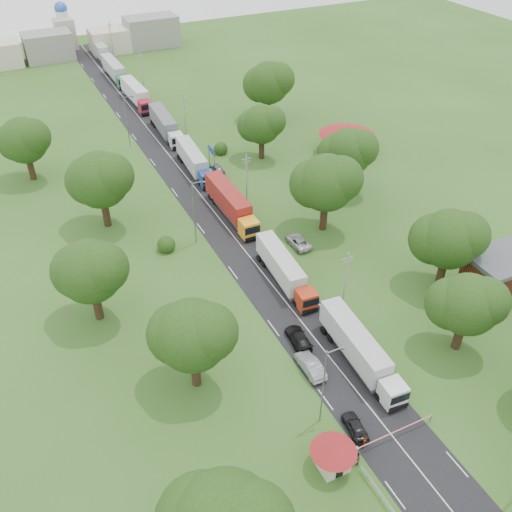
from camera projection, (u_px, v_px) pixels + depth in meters
ground at (277, 291)px, 74.31m from camera, size 260.00×260.00×0.00m
road at (218, 217)px, 88.78m from camera, size 8.00×200.00×0.04m
boom_barrier at (384, 437)px, 55.22m from camera, size 9.22×0.35×1.18m
guard_booth at (333, 452)px, 52.42m from camera, size 4.40×4.40×3.45m
info_sign at (211, 154)px, 99.66m from camera, size 0.12×3.10×4.10m
pole_1 at (345, 282)px, 68.38m from camera, size 1.60×0.24×9.00m
pole_2 at (247, 180)px, 88.64m from camera, size 1.60×0.24×9.00m
pole_3 at (185, 116)px, 108.89m from camera, size 1.60×0.24×9.00m
pole_4 at (142, 71)px, 129.15m from camera, size 1.60×0.24×9.00m
pole_5 at (111, 39)px, 149.40m from camera, size 1.60×0.24×9.00m
lamp_0 at (325, 383)px, 54.67m from camera, size 2.03×0.22×10.00m
lamp_1 at (195, 209)px, 79.99m from camera, size 2.03×0.22×10.00m
lamp_2 at (127, 119)px, 105.31m from camera, size 2.03×0.22×10.00m
tree_2 at (467, 304)px, 62.35m from camera, size 8.00×8.00×10.10m
tree_3 at (449, 238)px, 71.32m from camera, size 8.80×8.80×11.07m
tree_4 at (326, 182)px, 81.53m from camera, size 9.60×9.60×12.05m
tree_5 at (348, 152)px, 90.83m from camera, size 8.80×8.80×11.07m
tree_6 at (261, 124)px, 101.04m from camera, size 8.00×8.00×10.10m
tree_7 at (268, 83)px, 114.31m from camera, size 9.60×9.60×12.05m
tree_10 at (192, 334)px, 57.64m from camera, size 8.80×8.80×11.07m
tree_11 at (90, 271)px, 66.05m from camera, size 8.80×8.80×11.07m
tree_12 at (99, 179)px, 82.25m from camera, size 9.60×9.60×12.05m
tree_13 at (24, 140)px, 94.28m from camera, size 8.80×8.80×11.07m
house_brick at (500, 273)px, 73.14m from camera, size 8.60×6.60×5.20m
house_cream at (347, 135)px, 104.33m from camera, size 10.08×10.08×5.80m
distant_town at (89, 41)px, 152.05m from camera, size 52.00×8.00×8.00m
church at (64, 29)px, 155.06m from camera, size 5.00×5.00×12.30m
truck_0 at (359, 349)px, 62.96m from camera, size 3.19×14.60×4.03m
truck_1 at (284, 269)px, 74.69m from camera, size 3.15×14.02×3.87m
truck_2 at (231, 203)px, 87.64m from camera, size 2.64×15.37×4.26m
truck_3 at (194, 161)px, 99.42m from camera, size 3.17×14.34×3.96m
truck_4 at (165, 124)px, 111.62m from camera, size 3.18×15.01×4.15m
truck_5 at (136, 94)px, 124.62m from camera, size 3.07×15.17×4.20m
truck_6 at (115, 71)px, 136.85m from camera, size 2.67×14.98×4.15m
truck_7 at (100, 50)px, 150.13m from camera, size 2.81×14.79×4.09m
car_lane_front at (355, 426)px, 56.52m from camera, size 2.07×4.07×1.33m
car_lane_mid at (311, 366)px, 62.83m from camera, size 1.78×4.83×1.58m
car_lane_rear at (299, 338)px, 66.39m from camera, size 2.43×5.00×1.40m
car_verge_near at (298, 242)px, 82.16m from camera, size 2.39×4.95×1.36m
car_verge_far at (217, 169)px, 99.93m from camera, size 1.89×4.36×1.46m
pedestrian_near at (364, 441)px, 54.95m from camera, size 0.73×0.71×1.69m
pedestrian_booth at (357, 459)px, 53.40m from camera, size 0.83×0.94×1.61m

